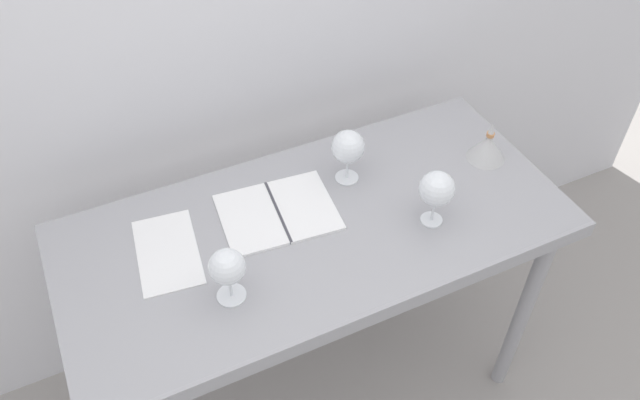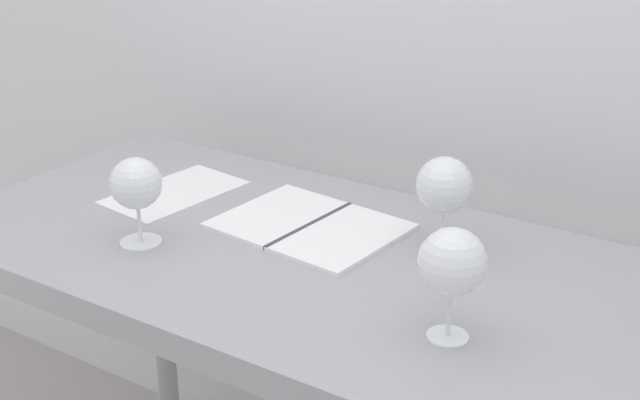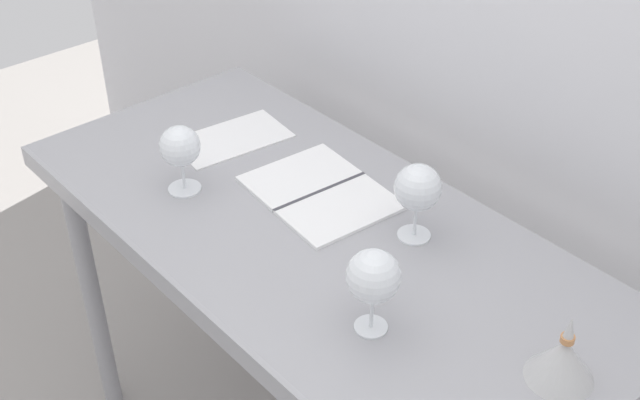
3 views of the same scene
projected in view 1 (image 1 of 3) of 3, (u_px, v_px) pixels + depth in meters
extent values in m
plane|color=gray|center=(316.00, 386.00, 2.37)|extent=(6.00, 6.00, 0.00)
cube|color=silver|center=(240.00, 10.00, 1.77)|extent=(3.80, 0.04, 2.60)
cube|color=#9B9BA0|center=(315.00, 228.00, 1.75)|extent=(1.40, 0.64, 0.04)
cube|color=#9B9BA0|center=(371.00, 318.00, 1.54)|extent=(1.40, 0.01, 0.05)
cylinder|color=#9B9BA0|center=(523.00, 311.00, 2.09)|extent=(0.05, 0.05, 0.86)
cylinder|color=#9B9BA0|center=(103.00, 331.00, 2.04)|extent=(0.05, 0.05, 0.86)
cylinder|color=#9B9BA0|center=(438.00, 210.00, 2.43)|extent=(0.05, 0.05, 0.86)
cylinder|color=white|center=(347.00, 177.00, 1.86)|extent=(0.07, 0.07, 0.00)
cylinder|color=white|center=(347.00, 167.00, 1.84)|extent=(0.01, 0.01, 0.08)
sphere|color=white|center=(348.00, 147.00, 1.78)|extent=(0.10, 0.10, 0.10)
cylinder|color=maroon|center=(348.00, 151.00, 1.79)|extent=(0.07, 0.07, 0.02)
cylinder|color=white|center=(431.00, 220.00, 1.74)|extent=(0.06, 0.06, 0.00)
cylinder|color=white|center=(433.00, 210.00, 1.71)|extent=(0.01, 0.01, 0.08)
sphere|color=white|center=(437.00, 189.00, 1.66)|extent=(0.10, 0.10, 0.10)
cylinder|color=#5D0D15|center=(436.00, 193.00, 1.67)|extent=(0.07, 0.07, 0.02)
cylinder|color=white|center=(232.00, 295.00, 1.56)|extent=(0.07, 0.07, 0.00)
cylinder|color=white|center=(230.00, 286.00, 1.53)|extent=(0.01, 0.01, 0.07)
sphere|color=white|center=(227.00, 267.00, 1.48)|extent=(0.09, 0.09, 0.09)
cylinder|color=maroon|center=(228.00, 271.00, 1.49)|extent=(0.06, 0.06, 0.03)
cube|color=white|center=(250.00, 219.00, 1.74)|extent=(0.18, 0.26, 0.01)
cube|color=white|center=(305.00, 205.00, 1.78)|extent=(0.18, 0.26, 0.01)
cube|color=#3F3F47|center=(278.00, 212.00, 1.76)|extent=(0.03, 0.25, 0.01)
cube|color=white|center=(167.00, 252.00, 1.66)|extent=(0.19, 0.29, 0.00)
cone|color=#B9B9B9|center=(487.00, 147.00, 1.90)|extent=(0.12, 0.12, 0.08)
cylinder|color=#C17F4C|center=(490.00, 135.00, 1.87)|extent=(0.02, 0.02, 0.01)
cone|color=#B9B9B9|center=(492.00, 128.00, 1.85)|extent=(0.02, 0.02, 0.04)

